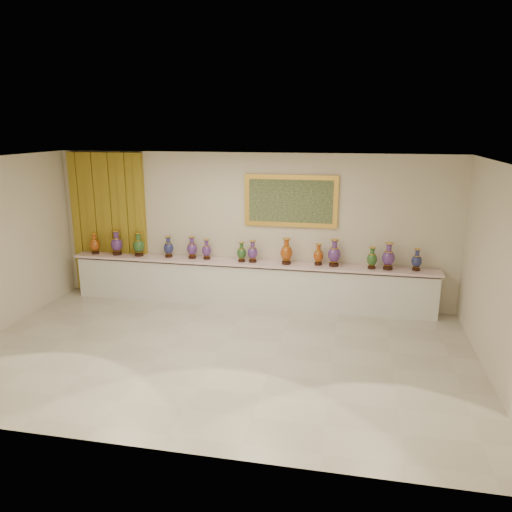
{
  "coord_description": "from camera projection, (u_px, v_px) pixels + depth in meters",
  "views": [
    {
      "loc": [
        2.01,
        -7.01,
        3.5
      ],
      "look_at": [
        0.26,
        1.7,
        1.17
      ],
      "focal_mm": 35.0,
      "sensor_mm": 36.0,
      "label": 1
    }
  ],
  "objects": [
    {
      "name": "room",
      "position": [
        136.0,
        221.0,
        10.29
      ],
      "size": [
        8.0,
        8.0,
        8.0
      ],
      "color": "beige",
      "rests_on": "ground"
    },
    {
      "name": "vase_7",
      "position": [
        253.0,
        252.0,
        9.75
      ],
      "size": [
        0.25,
        0.25,
        0.43
      ],
      "rotation": [
        0.0,
        0.0,
        0.3
      ],
      "color": "black",
      "rests_on": "counter"
    },
    {
      "name": "vase_6",
      "position": [
        242.0,
        253.0,
        9.78
      ],
      "size": [
        0.19,
        0.19,
        0.39
      ],
      "rotation": [
        0.0,
        0.0,
        -0.04
      ],
      "color": "black",
      "rests_on": "counter"
    },
    {
      "name": "vase_8",
      "position": [
        286.0,
        253.0,
        9.6
      ],
      "size": [
        0.31,
        0.31,
        0.51
      ],
      "rotation": [
        0.0,
        0.0,
        -0.43
      ],
      "color": "black",
      "rests_on": "counter"
    },
    {
      "name": "vase_12",
      "position": [
        388.0,
        258.0,
        9.24
      ],
      "size": [
        0.29,
        0.29,
        0.51
      ],
      "rotation": [
        0.0,
        0.0,
        -0.26
      ],
      "color": "black",
      "rests_on": "counter"
    },
    {
      "name": "vase_3",
      "position": [
        169.0,
        248.0,
        10.12
      ],
      "size": [
        0.21,
        0.21,
        0.43
      ],
      "rotation": [
        0.0,
        0.0,
        -0.06
      ],
      "color": "black",
      "rests_on": "counter"
    },
    {
      "name": "vase_4",
      "position": [
        192.0,
        248.0,
        10.03
      ],
      "size": [
        0.28,
        0.28,
        0.45
      ],
      "rotation": [
        0.0,
        0.0,
        -0.43
      ],
      "color": "black",
      "rests_on": "counter"
    },
    {
      "name": "vase_10",
      "position": [
        334.0,
        254.0,
        9.46
      ],
      "size": [
        0.24,
        0.24,
        0.52
      ],
      "rotation": [
        0.0,
        0.0,
        -0.01
      ],
      "color": "black",
      "rests_on": "counter"
    },
    {
      "name": "counter",
      "position": [
        249.0,
        284.0,
        9.96
      ],
      "size": [
        7.28,
        0.48,
        0.9
      ],
      "color": "white",
      "rests_on": "ground"
    },
    {
      "name": "vase_2",
      "position": [
        139.0,
        245.0,
        10.2
      ],
      "size": [
        0.29,
        0.29,
        0.49
      ],
      "rotation": [
        0.0,
        0.0,
        0.34
      ],
      "color": "black",
      "rests_on": "counter"
    },
    {
      "name": "vase_5",
      "position": [
        207.0,
        250.0,
        9.96
      ],
      "size": [
        0.19,
        0.19,
        0.41
      ],
      "rotation": [
        0.0,
        0.0,
        0.03
      ],
      "color": "black",
      "rests_on": "counter"
    },
    {
      "name": "vase_0",
      "position": [
        95.0,
        244.0,
        10.38
      ],
      "size": [
        0.27,
        0.27,
        0.44
      ],
      "rotation": [
        0.0,
        0.0,
        -0.41
      ],
      "color": "black",
      "rests_on": "counter"
    },
    {
      "name": "vase_13",
      "position": [
        417.0,
        261.0,
        9.18
      ],
      "size": [
        0.24,
        0.24,
        0.41
      ],
      "rotation": [
        0.0,
        0.0,
        0.36
      ],
      "color": "black",
      "rests_on": "counter"
    },
    {
      "name": "vase_11",
      "position": [
        372.0,
        259.0,
        9.3
      ],
      "size": [
        0.23,
        0.23,
        0.41
      ],
      "rotation": [
        0.0,
        0.0,
        -0.25
      ],
      "color": "black",
      "rests_on": "counter"
    },
    {
      "name": "vase_1",
      "position": [
        117.0,
        244.0,
        10.3
      ],
      "size": [
        0.28,
        0.28,
        0.51
      ],
      "rotation": [
        0.0,
        0.0,
        -0.21
      ],
      "color": "black",
      "rests_on": "counter"
    },
    {
      "name": "ground",
      "position": [
        219.0,
        353.0,
        7.92
      ],
      "size": [
        8.0,
        8.0,
        0.0
      ],
      "primitive_type": "plane",
      "color": "beige",
      "rests_on": "ground"
    },
    {
      "name": "label_card",
      "position": [
        150.0,
        258.0,
        10.1
      ],
      "size": [
        0.1,
        0.06,
        0.0
      ],
      "primitive_type": "cube",
      "color": "white",
      "rests_on": "counter"
    },
    {
      "name": "vase_9",
      "position": [
        318.0,
        255.0,
        9.55
      ],
      "size": [
        0.23,
        0.23,
        0.41
      ],
      "rotation": [
        0.0,
        0.0,
        -0.24
      ],
      "color": "black",
      "rests_on": "counter"
    }
  ]
}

